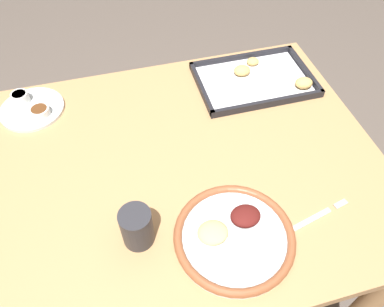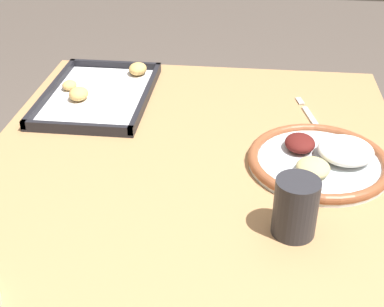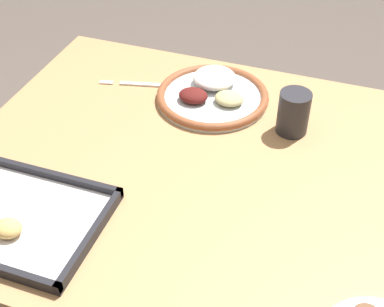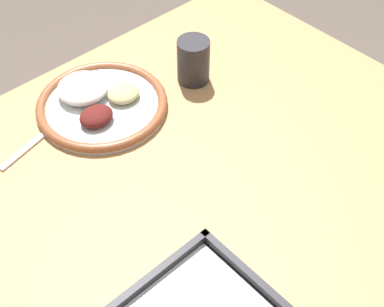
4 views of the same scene
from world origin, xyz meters
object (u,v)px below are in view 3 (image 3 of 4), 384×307
at_px(fork, 142,84).
at_px(drinking_cup, 293,113).
at_px(baking_tray, 5,213).
at_px(dinner_plate, 213,94).

distance_m(fork, drinking_cup, 0.40).
distance_m(fork, baking_tray, 0.50).
xyz_separation_m(dinner_plate, drinking_cup, (-0.21, 0.06, 0.04)).
distance_m(dinner_plate, drinking_cup, 0.22).
distance_m(dinner_plate, baking_tray, 0.56).
xyz_separation_m(dinner_plate, fork, (0.19, 0.00, -0.01)).
distance_m(baking_tray, drinking_cup, 0.63).
xyz_separation_m(fork, baking_tray, (0.06, 0.50, 0.01)).
bearing_deg(drinking_cup, baking_tray, 44.16).
height_order(fork, baking_tray, baking_tray).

